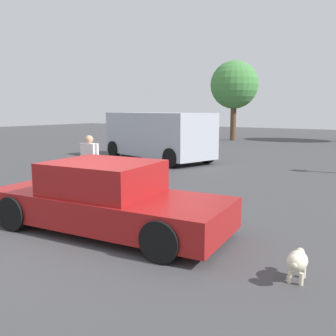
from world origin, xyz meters
name	(u,v)px	position (x,y,z in m)	size (l,w,h in m)	color
ground_plane	(92,232)	(0.00, 0.00, 0.00)	(80.00, 80.00, 0.00)	#424244
sedan_foreground	(107,199)	(0.16, 0.25, 0.58)	(4.64, 2.17, 1.28)	maroon
dog	(297,261)	(3.63, 0.03, 0.28)	(0.29, 0.64, 0.44)	beige
van_white	(158,135)	(-4.54, 8.64, 1.13)	(5.74, 3.58, 2.08)	#B2B7C1
pedestrian	(90,160)	(-2.24, 2.22, 0.92)	(0.57, 0.29, 1.55)	black
tree_back_left	(234,85)	(-6.10, 20.50, 3.95)	(3.40, 3.40, 5.68)	brown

